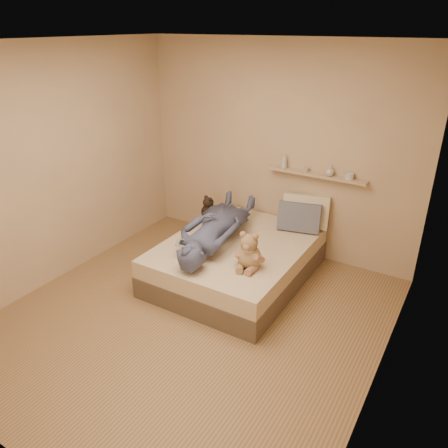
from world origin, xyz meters
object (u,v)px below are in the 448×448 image
Objects in this scene: bed at (237,260)px; wall_shelf at (316,175)px; dark_plush at (209,210)px; game_console at (184,244)px; pillow_cream at (306,211)px; person at (215,226)px; pillow_grey at (299,217)px; teddy_bear at (249,253)px.

wall_shelf is (0.55, 0.91, 0.88)m from bed.
bed is 1.58× the size of wall_shelf.
dark_plush is at bearing -156.04° from wall_shelf.
bed is 6.01× the size of dark_plush.
pillow_cream is (0.79, 1.42, 0.03)m from game_console.
game_console reaches higher than bed.
game_console is at bearing -71.49° from dark_plush.
dark_plush is at bearing -158.30° from pillow_cream.
person is at bearing -127.57° from wall_shelf.
game_console is 0.64× the size of dark_plush.
game_console is 0.40× the size of pillow_grey.
pillow_grey is (0.77, 1.28, -0.00)m from game_console.
pillow_cream reaches higher than bed.
bed is 1.05m from pillow_cream.
dark_plush is at bearing 108.51° from game_console.
pillow_grey is at bearing -99.70° from pillow_cream.
bed is at bearing -31.57° from dark_plush.
dark_plush reaches higher than bed.
person reaches higher than bed.
wall_shelf is at bearing 60.37° from game_console.
pillow_grey is at bearing 56.03° from bed.
pillow_cream is 1.17m from person.
teddy_bear reaches higher than dark_plush.
dark_plush is (-1.00, 0.80, -0.03)m from teddy_bear.
pillow_grey is (0.09, 1.10, 0.00)m from teddy_bear.
pillow_cream is 0.46m from wall_shelf.
dark_plush is 0.57× the size of pillow_cream.
game_console is at bearing -120.95° from pillow_grey.
pillow_cream is 0.46× the size of wall_shelf.
bed is 0.49m from person.
pillow_cream reaches higher than game_console.
game_console is 1.62m from pillow_cream.
wall_shelf reaches higher than teddy_bear.
wall_shelf is (0.09, 0.22, 0.48)m from pillow_grey.
person is at bearing -131.19° from pillow_grey.
teddy_bear is at bearing -47.83° from bed.
dark_plush is 1.20m from pillow_cream.
teddy_bear is 1.42m from wall_shelf.
dark_plush is at bearing -164.44° from pillow_grey.
wall_shelf reaches higher than game_console.
game_console is 0.50× the size of teddy_bear.
teddy_bear is 0.25× the size of person.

